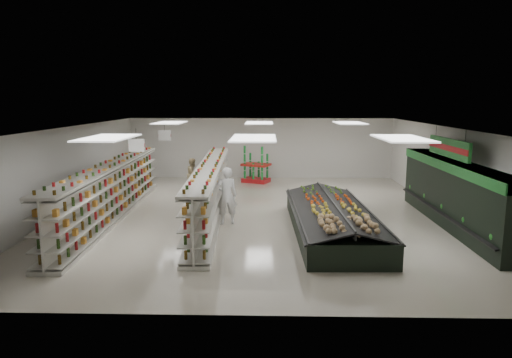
{
  "coord_description": "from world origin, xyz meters",
  "views": [
    {
      "loc": [
        0.39,
        -16.37,
        4.21
      ],
      "look_at": [
        -0.04,
        0.03,
        1.32
      ],
      "focal_mm": 32.0,
      "sensor_mm": 36.0,
      "label": 1
    }
  ],
  "objects_px": {
    "gondola_center": "(211,193)",
    "shopper_main": "(227,196)",
    "gondola_left": "(112,193)",
    "soda_endcap": "(256,166)",
    "shopper_background": "(193,174)",
    "produce_island": "(332,218)"
  },
  "relations": [
    {
      "from": "shopper_main",
      "to": "shopper_background",
      "type": "relative_size",
      "value": 1.32
    },
    {
      "from": "soda_endcap",
      "to": "shopper_background",
      "type": "xyz_separation_m",
      "value": [
        -2.91,
        -1.98,
        -0.09
      ]
    },
    {
      "from": "soda_endcap",
      "to": "gondola_left",
      "type": "bearing_deg",
      "value": -124.62
    },
    {
      "from": "gondola_left",
      "to": "gondola_center",
      "type": "relative_size",
      "value": 1.02
    },
    {
      "from": "soda_endcap",
      "to": "shopper_main",
      "type": "height_order",
      "value": "shopper_main"
    },
    {
      "from": "produce_island",
      "to": "shopper_background",
      "type": "relative_size",
      "value": 4.68
    },
    {
      "from": "gondola_left",
      "to": "shopper_background",
      "type": "distance_m",
      "value": 5.61
    },
    {
      "from": "gondola_left",
      "to": "produce_island",
      "type": "relative_size",
      "value": 1.6
    },
    {
      "from": "shopper_main",
      "to": "soda_endcap",
      "type": "bearing_deg",
      "value": -109.71
    },
    {
      "from": "shopper_background",
      "to": "soda_endcap",
      "type": "bearing_deg",
      "value": -35.5
    },
    {
      "from": "gondola_left",
      "to": "shopper_main",
      "type": "relative_size",
      "value": 5.68
    },
    {
      "from": "produce_island",
      "to": "shopper_main",
      "type": "relative_size",
      "value": 3.55
    },
    {
      "from": "gondola_center",
      "to": "shopper_main",
      "type": "xyz_separation_m",
      "value": [
        0.68,
        -1.07,
        0.12
      ]
    },
    {
      "from": "gondola_center",
      "to": "produce_island",
      "type": "distance_m",
      "value": 4.58
    },
    {
      "from": "produce_island",
      "to": "shopper_background",
      "type": "height_order",
      "value": "shopper_background"
    },
    {
      "from": "shopper_main",
      "to": "produce_island",
      "type": "bearing_deg",
      "value": 151.39
    },
    {
      "from": "gondola_left",
      "to": "shopper_main",
      "type": "height_order",
      "value": "shopper_main"
    },
    {
      "from": "gondola_left",
      "to": "soda_endcap",
      "type": "relative_size",
      "value": 6.51
    },
    {
      "from": "gondola_center",
      "to": "soda_endcap",
      "type": "height_order",
      "value": "gondola_center"
    },
    {
      "from": "gondola_center",
      "to": "shopper_background",
      "type": "relative_size",
      "value": 7.33
    },
    {
      "from": "soda_endcap",
      "to": "shopper_background",
      "type": "height_order",
      "value": "soda_endcap"
    },
    {
      "from": "shopper_main",
      "to": "shopper_background",
      "type": "height_order",
      "value": "shopper_main"
    }
  ]
}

